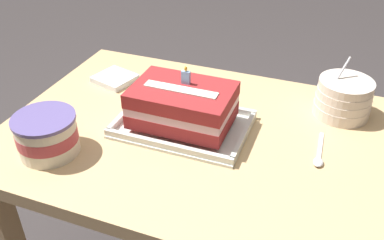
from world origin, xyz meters
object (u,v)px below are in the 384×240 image
(birthday_cake, at_px, (183,104))
(foil_tray, at_px, (183,125))
(bowl_stack, at_px, (343,98))
(serving_spoon_near_tray, at_px, (319,158))
(napkin_pile, at_px, (115,79))
(ice_cream_tub, at_px, (47,135))

(birthday_cake, bearing_deg, foil_tray, 90.00)
(foil_tray, distance_m, bowl_stack, 0.43)
(serving_spoon_near_tray, height_order, napkin_pile, napkin_pile)
(napkin_pile, bearing_deg, serving_spoon_near_tray, -14.76)
(serving_spoon_near_tray, distance_m, napkin_pile, 0.65)
(ice_cream_tub, relative_size, serving_spoon_near_tray, 1.02)
(ice_cream_tub, bearing_deg, serving_spoon_near_tray, 18.10)
(birthday_cake, height_order, serving_spoon_near_tray, birthday_cake)
(birthday_cake, bearing_deg, ice_cream_tub, -141.69)
(birthday_cake, relative_size, serving_spoon_near_tray, 1.72)
(serving_spoon_near_tray, bearing_deg, ice_cream_tub, -161.90)
(birthday_cake, height_order, ice_cream_tub, birthday_cake)
(ice_cream_tub, bearing_deg, napkin_pile, 94.68)
(foil_tray, xyz_separation_m, birthday_cake, (0.00, -0.00, 0.06))
(foil_tray, height_order, ice_cream_tub, ice_cream_tub)
(birthday_cake, xyz_separation_m, ice_cream_tub, (-0.26, -0.20, -0.02))
(foil_tray, bearing_deg, birthday_cake, -90.00)
(bowl_stack, bearing_deg, ice_cream_tub, -146.61)
(foil_tray, xyz_separation_m, napkin_pile, (-0.29, 0.16, 0.00))
(ice_cream_tub, bearing_deg, birthday_cake, 38.31)
(ice_cream_tub, bearing_deg, foil_tray, 38.31)
(bowl_stack, distance_m, ice_cream_tub, 0.75)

